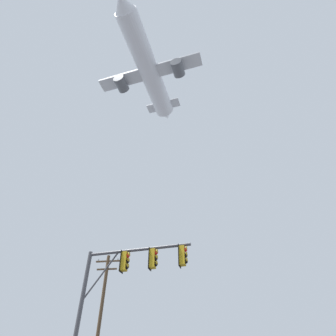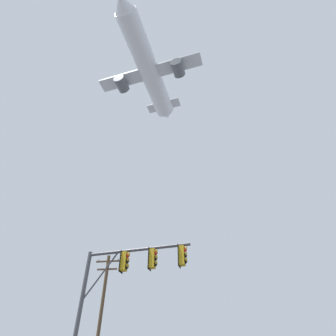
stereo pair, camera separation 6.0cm
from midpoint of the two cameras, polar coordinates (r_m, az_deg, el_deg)
signal_pole_near at (r=13.95m, az=-9.22°, el=-22.31°), size 5.37×1.04×6.71m
utility_pole at (r=25.13m, az=-13.96°, el=-28.08°), size 2.20×0.28×10.40m
airplane at (r=51.07m, az=-4.16°, el=20.17°), size 18.92×24.49×6.67m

